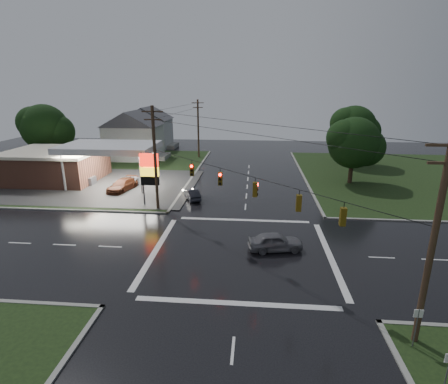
# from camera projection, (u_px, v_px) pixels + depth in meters

# --- Properties ---
(ground) EXTENTS (120.00, 120.00, 0.00)m
(ground) POSITION_uv_depth(u_px,v_px,m) (241.00, 252.00, 28.28)
(ground) COLOR black
(ground) RESTS_ON ground
(grass_nw) EXTENTS (36.00, 36.00, 0.08)m
(grass_nw) POSITION_uv_depth(u_px,v_px,m) (84.00, 170.00, 55.21)
(grass_nw) COLOR black
(grass_nw) RESTS_ON ground
(grass_ne) EXTENTS (36.00, 36.00, 0.08)m
(grass_ne) POSITION_uv_depth(u_px,v_px,m) (427.00, 178.00, 50.84)
(grass_ne) COLOR black
(grass_ne) RESTS_ON ground
(gas_station) EXTENTS (26.20, 18.00, 5.60)m
(gas_station) POSITION_uv_depth(u_px,v_px,m) (63.00, 163.00, 48.44)
(gas_station) COLOR #2D2D2D
(gas_station) RESTS_ON ground
(pylon_sign) EXTENTS (2.00, 0.35, 6.00)m
(pylon_sign) POSITION_uv_depth(u_px,v_px,m) (150.00, 171.00, 37.98)
(pylon_sign) COLOR #59595E
(pylon_sign) RESTS_ON ground
(utility_pole_nw) EXTENTS (2.20, 0.32, 11.00)m
(utility_pole_nw) POSITION_uv_depth(u_px,v_px,m) (155.00, 157.00, 36.44)
(utility_pole_nw) COLOR #382619
(utility_pole_nw) RESTS_ON ground
(utility_pole_se) EXTENTS (2.20, 0.32, 11.00)m
(utility_pole_se) POSITION_uv_depth(u_px,v_px,m) (433.00, 242.00, 16.75)
(utility_pole_se) COLOR #382619
(utility_pole_se) RESTS_ON ground
(utility_pole_n) EXTENTS (2.20, 0.32, 10.50)m
(utility_pole_n) POSITION_uv_depth(u_px,v_px,m) (198.00, 128.00, 63.65)
(utility_pole_n) COLOR #382619
(utility_pole_n) RESTS_ON ground
(traffic_signals) EXTENTS (26.87, 26.87, 1.47)m
(traffic_signals) POSITION_uv_depth(u_px,v_px,m) (243.00, 174.00, 26.35)
(traffic_signals) COLOR black
(traffic_signals) RESTS_ON ground
(house_near) EXTENTS (11.05, 8.48, 8.60)m
(house_near) POSITION_uv_depth(u_px,v_px,m) (134.00, 134.00, 63.02)
(house_near) COLOR silver
(house_near) RESTS_ON ground
(house_far) EXTENTS (11.05, 8.48, 8.60)m
(house_far) POSITION_uv_depth(u_px,v_px,m) (148.00, 127.00, 74.53)
(house_far) COLOR silver
(house_far) RESTS_ON ground
(tree_nw_behind) EXTENTS (8.93, 7.60, 10.00)m
(tree_nw_behind) POSITION_uv_depth(u_px,v_px,m) (45.00, 128.00, 57.86)
(tree_nw_behind) COLOR black
(tree_nw_behind) RESTS_ON ground
(tree_ne_near) EXTENTS (7.99, 6.80, 8.98)m
(tree_ne_near) POSITION_uv_depth(u_px,v_px,m) (355.00, 143.00, 46.40)
(tree_ne_near) COLOR black
(tree_ne_near) RESTS_ON ground
(tree_ne_far) EXTENTS (8.46, 7.20, 9.80)m
(tree_ne_far) POSITION_uv_depth(u_px,v_px,m) (354.00, 128.00, 57.39)
(tree_ne_far) COLOR black
(tree_ne_far) RESTS_ON ground
(car_north) EXTENTS (2.72, 3.91, 1.22)m
(car_north) POSITION_uv_depth(u_px,v_px,m) (192.00, 194.00, 41.14)
(car_north) COLOR #22242B
(car_north) RESTS_ON ground
(car_crossing) EXTENTS (4.68, 2.57, 1.51)m
(car_crossing) POSITION_uv_depth(u_px,v_px,m) (275.00, 242.00, 28.37)
(car_crossing) COLOR slate
(car_crossing) RESTS_ON ground
(car_pump) EXTENTS (3.17, 5.45, 1.49)m
(car_pump) POSITION_uv_depth(u_px,v_px,m) (122.00, 185.00, 44.49)
(car_pump) COLOR #502312
(car_pump) RESTS_ON ground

